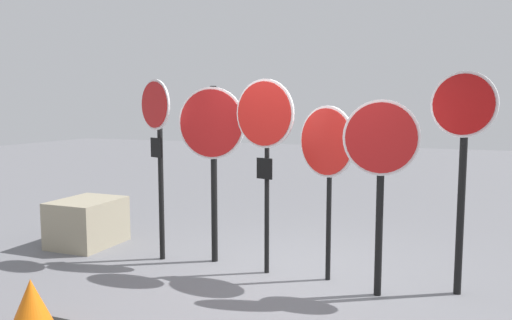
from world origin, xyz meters
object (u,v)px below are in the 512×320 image
object	(u,v)px
stop_sign_0	(157,132)
stop_sign_5	(463,140)
stop_sign_3	(327,152)
traffic_cone_0	(31,304)
stop_sign_2	(265,129)
storage_crate	(87,222)
stop_sign_4	(381,158)
stop_sign_1	(212,139)

from	to	relation	value
stop_sign_0	stop_sign_5	size ratio (longest dim) A/B	0.99
stop_sign_3	traffic_cone_0	size ratio (longest dim) A/B	4.39
stop_sign_3	stop_sign_5	xyz separation A→B (m)	(1.45, 0.09, 0.18)
stop_sign_2	stop_sign_5	bearing A→B (deg)	17.67
stop_sign_2	stop_sign_3	xyz separation A→B (m)	(0.76, 0.04, -0.25)
stop_sign_0	stop_sign_3	distance (m)	2.29
traffic_cone_0	storage_crate	size ratio (longest dim) A/B	0.48
stop_sign_0	stop_sign_3	size ratio (longest dim) A/B	1.16
stop_sign_3	stop_sign_4	xyz separation A→B (m)	(0.65, -0.28, -0.01)
stop_sign_5	traffic_cone_0	distance (m)	4.63
stop_sign_4	stop_sign_3	bearing A→B (deg)	154.82
stop_sign_0	stop_sign_1	bearing A→B (deg)	38.36
stop_sign_0	stop_sign_2	xyz separation A→B (m)	(1.52, -0.01, 0.06)
stop_sign_2	stop_sign_3	size ratio (longest dim) A/B	1.15
stop_sign_1	traffic_cone_0	world-z (taller)	stop_sign_1
stop_sign_5	storage_crate	bearing A→B (deg)	-162.33
stop_sign_3	stop_sign_1	bearing A→B (deg)	-156.34
stop_sign_3	stop_sign_4	distance (m)	0.71
stop_sign_0	traffic_cone_0	size ratio (longest dim) A/B	5.11
stop_sign_2	stop_sign_3	distance (m)	0.80
traffic_cone_0	storage_crate	world-z (taller)	storage_crate
stop_sign_3	stop_sign_2	bearing A→B (deg)	-148.51
stop_sign_1	stop_sign_2	bearing A→B (deg)	-14.31
stop_sign_2	stop_sign_4	xyz separation A→B (m)	(1.41, -0.25, -0.27)
stop_sign_2	stop_sign_3	bearing A→B (deg)	17.22
storage_crate	stop_sign_1	bearing A→B (deg)	-1.62
stop_sign_0	stop_sign_2	distance (m)	1.52
stop_sign_0	stop_sign_4	distance (m)	2.94
stop_sign_0	stop_sign_4	bearing A→B (deg)	20.63
traffic_cone_0	stop_sign_2	bearing A→B (deg)	56.22
stop_sign_2	stop_sign_5	size ratio (longest dim) A/B	0.98
stop_sign_0	stop_sign_5	distance (m)	3.73
stop_sign_4	stop_sign_5	xyz separation A→B (m)	(0.80, 0.38, 0.19)
stop_sign_1	stop_sign_3	distance (m)	1.56
stop_sign_0	stop_sign_4	world-z (taller)	stop_sign_0
stop_sign_0	traffic_cone_0	world-z (taller)	stop_sign_0
stop_sign_0	storage_crate	xyz separation A→B (m)	(-1.40, 0.22, -1.39)
stop_sign_4	storage_crate	distance (m)	4.51
stop_sign_5	traffic_cone_0	world-z (taller)	stop_sign_5
stop_sign_1	stop_sign_2	world-z (taller)	stop_sign_2
stop_sign_0	stop_sign_3	bearing A→B (deg)	26.36
stop_sign_1	stop_sign_2	xyz separation A→B (m)	(0.80, -0.17, 0.14)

